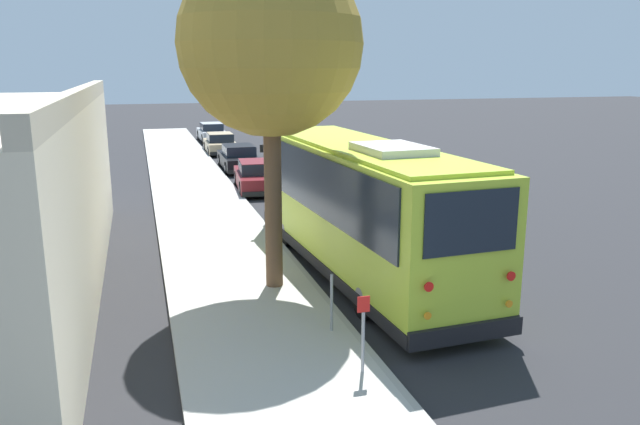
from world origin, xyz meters
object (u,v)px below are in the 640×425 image
at_px(shuttle_bus, 360,201).
at_px(sign_post_far, 332,303).
at_px(parked_sedan_silver, 212,133).
at_px(street_tree, 269,31).
at_px(parked_sedan_maroon, 257,177).
at_px(parked_sedan_black, 239,158).
at_px(sign_post_near, 363,333).
at_px(parked_sedan_tan, 220,144).

height_order(shuttle_bus, sign_post_far, shuttle_bus).
xyz_separation_m(parked_sedan_silver, street_tree, (-31.15, 2.13, 5.39)).
bearing_deg(shuttle_bus, parked_sedan_maroon, -0.70).
xyz_separation_m(parked_sedan_black, sign_post_near, (-22.85, 1.49, 0.25)).
relative_size(parked_sedan_maroon, sign_post_far, 3.75).
bearing_deg(parked_sedan_maroon, street_tree, 175.81).
relative_size(parked_sedan_tan, sign_post_far, 3.58).
xyz_separation_m(shuttle_bus, parked_sedan_tan, (24.08, 0.49, -1.32)).
bearing_deg(sign_post_far, parked_sedan_black, -4.06).
xyz_separation_m(parked_sedan_maroon, parked_sedan_silver, (18.90, -0.25, 0.01)).
bearing_deg(sign_post_far, sign_post_near, 180.00).
relative_size(shuttle_bus, street_tree, 1.26).
bearing_deg(parked_sedan_silver, parked_sedan_maroon, 178.25).
height_order(parked_sedan_maroon, parked_sedan_tan, parked_sedan_maroon).
bearing_deg(parked_sedan_tan, sign_post_far, 177.90).
xyz_separation_m(parked_sedan_tan, sign_post_near, (-29.50, 1.38, 0.28)).
distance_m(parked_sedan_silver, sign_post_near, 36.00).
bearing_deg(parked_sedan_black, parked_sedan_maroon, 179.25).
distance_m(shuttle_bus, sign_post_far, 4.25).
relative_size(parked_sedan_black, parked_sedan_silver, 1.03).
xyz_separation_m(shuttle_bus, sign_post_near, (-5.42, 1.87, -1.04)).
relative_size(shuttle_bus, parked_sedan_silver, 2.35).
bearing_deg(parked_sedan_tan, parked_sedan_black, -178.30).
bearing_deg(sign_post_near, parked_sedan_maroon, -4.54).
bearing_deg(parked_sedan_silver, street_tree, 175.10).
bearing_deg(parked_sedan_black, sign_post_far, 176.57).
bearing_deg(street_tree, parked_sedan_maroon, -8.72).
bearing_deg(street_tree, sign_post_far, -170.15).
bearing_deg(parked_sedan_black, shuttle_bus, -178.13).
bearing_deg(sign_post_near, sign_post_far, 0.00).
height_order(street_tree, sign_post_far, street_tree).
bearing_deg(parked_sedan_tan, sign_post_near, 178.08).
bearing_deg(sign_post_far, parked_sedan_maroon, -5.07).
distance_m(parked_sedan_maroon, sign_post_far, 15.33).
distance_m(shuttle_bus, sign_post_near, 5.83).
height_order(street_tree, sign_post_near, street_tree).
relative_size(shuttle_bus, sign_post_near, 7.62).
xyz_separation_m(sign_post_near, sign_post_far, (1.79, 0.00, -0.12)).
distance_m(parked_sedan_silver, street_tree, 31.69).
distance_m(parked_sedan_tan, parked_sedan_silver, 6.47).
relative_size(parked_sedan_tan, sign_post_near, 3.05).
distance_m(parked_sedan_silver, sign_post_far, 34.21).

